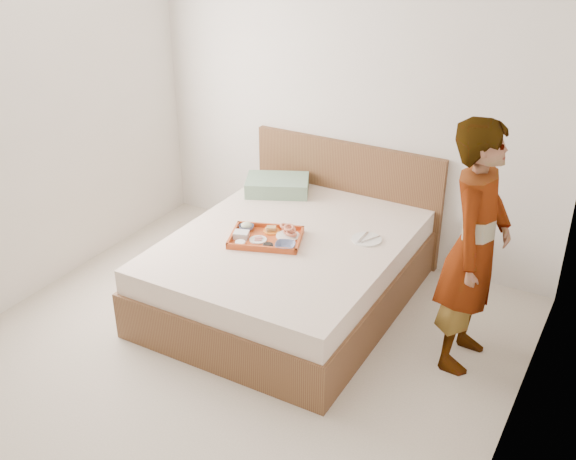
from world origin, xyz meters
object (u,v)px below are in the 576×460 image
Objects in this scene: dinner_plate at (367,239)px; person at (475,248)px; bed at (289,269)px; tray at (266,237)px.

person is (0.83, -0.28, 0.29)m from dinner_plate.
dinner_plate is at bearing 25.76° from bed.
dinner_plate is 0.13× the size of person.
tray is 0.30× the size of person.
bed is 0.62m from dinner_plate.
person reaches higher than bed.
tray is (-0.12, -0.11, 0.29)m from bed.
person is (1.33, -0.04, 0.56)m from bed.
bed is at bearing 22.90° from tray.
bed is 3.99× the size of tray.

